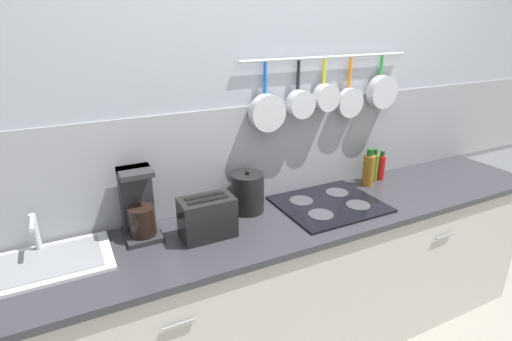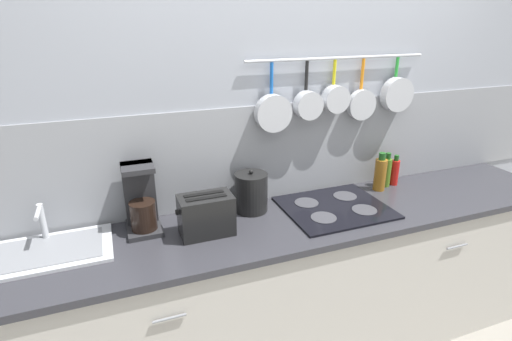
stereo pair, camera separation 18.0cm
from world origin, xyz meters
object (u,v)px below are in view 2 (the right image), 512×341
kettle (251,192)px  bottle_vinegar (387,172)px  coffee_maker (141,202)px  bottle_hot_sauce (380,174)px  bottle_sesame_oil (395,172)px  toaster (206,215)px

kettle → bottle_vinegar: size_ratio=1.10×
coffee_maker → bottle_vinegar: bearing=0.4°
bottle_hot_sauce → bottle_sesame_oil: size_ratio=1.22×
coffee_maker → kettle: bearing=-0.8°
coffee_maker → bottle_vinegar: size_ratio=1.56×
coffee_maker → bottle_hot_sauce: size_ratio=1.43×
coffee_maker → toaster: bearing=-30.2°
bottle_vinegar → bottle_sesame_oil: bottle_vinegar is taller
kettle → bottle_hot_sauce: 0.81m
kettle → bottle_hot_sauce: (0.81, -0.02, -0.00)m
coffee_maker → toaster: 0.32m
bottle_vinegar → coffee_maker: bearing=-179.6°
coffee_maker → kettle: coffee_maker is taller
bottle_vinegar → bottle_sesame_oil: 0.06m
bottle_hot_sauce → bottle_vinegar: bearing=24.7°
toaster → coffee_maker: bearing=149.8°
toaster → kettle: 0.32m
bottle_vinegar → bottle_sesame_oil: bearing=1.2°
kettle → bottle_sesame_oil: (0.95, 0.02, -0.02)m
toaster → bottle_sesame_oil: 1.25m
toaster → bottle_hot_sauce: 1.11m
kettle → toaster: bearing=-151.5°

